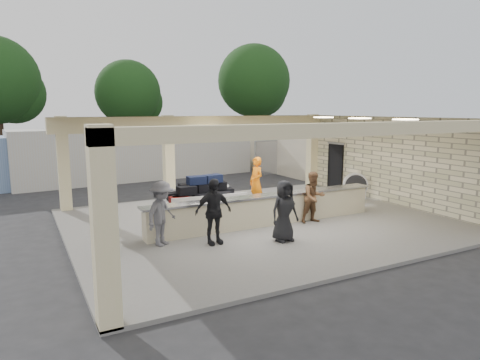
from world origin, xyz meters
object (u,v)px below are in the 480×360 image
baggage_handler (256,182)px  car_dark (208,155)px  luggage_cart (201,196)px  baggage_counter (267,210)px  passenger_b (213,211)px  passenger_c (162,214)px  passenger_d (284,211)px  car_white_b (313,150)px  container_white (140,153)px  car_white_a (278,152)px  passenger_a (314,197)px  drum_fan (355,185)px

baggage_handler → car_dark: 13.14m
luggage_cart → car_dark: 14.86m
baggage_counter → baggage_handler: size_ratio=4.31×
baggage_counter → luggage_cart: 2.27m
passenger_b → passenger_c: passenger_b is taller
passenger_d → car_white_b: size_ratio=0.38×
container_white → car_white_a: bearing=6.1°
luggage_cart → car_dark: bearing=68.9°
passenger_a → passenger_b: 3.88m
baggage_counter → passenger_a: 1.62m
passenger_b → passenger_a: bearing=5.7°
luggage_cart → passenger_c: (-2.03, -2.07, 0.07)m
car_white_a → container_white: (-10.27, -1.93, 0.59)m
passenger_a → baggage_counter: bearing=165.0°
passenger_a → passenger_c: bearing=-176.5°
passenger_a → baggage_handler: bearing=102.7°
baggage_counter → passenger_a: (1.49, -0.50, 0.36)m
passenger_b → car_white_a: (11.64, 14.79, -0.21)m
baggage_counter → baggage_handler: 2.69m
car_white_b → car_dark: bearing=75.4°
passenger_b → container_white: size_ratio=0.14×
baggage_handler → car_white_b: baggage_handler is taller
passenger_c → car_white_a: bearing=10.5°
car_white_a → car_white_b: (3.81, 0.98, -0.08)m
baggage_counter → car_white_a: car_white_a is taller
passenger_b → passenger_c: size_ratio=1.03×
passenger_c → baggage_counter: bearing=-29.4°
passenger_c → drum_fan: bearing=-23.4°
luggage_cart → passenger_c: size_ratio=1.49×
passenger_c → container_white: bearing=40.6°
baggage_counter → car_dark: (4.50, 15.11, 0.15)m
passenger_b → car_dark: 17.54m
car_white_b → car_dark: size_ratio=1.04×
drum_fan → baggage_counter: bearing=-127.3°
luggage_cart → baggage_handler: baggage_handler is taller
passenger_b → car_dark: (6.84, 16.15, -0.28)m
luggage_cart → car_white_b: luggage_cart is taller
passenger_a → car_white_a: passenger_a is taller
drum_fan → baggage_handler: size_ratio=0.57×
car_dark → baggage_handler: bearing=174.5°
drum_fan → car_white_a: size_ratio=0.19×
baggage_handler → passenger_b: bearing=-46.1°
passenger_c → passenger_d: 3.39m
passenger_a → container_white: 12.57m
container_white → car_white_b: bearing=7.2°
baggage_handler → passenger_a: (0.48, -2.94, -0.11)m
passenger_b → car_dark: passenger_b is taller
passenger_b → passenger_d: passenger_b is taller
baggage_handler → passenger_d: bearing=-21.7°
baggage_counter → passenger_b: bearing=-156.1°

